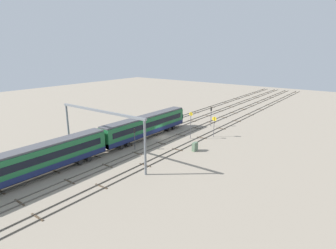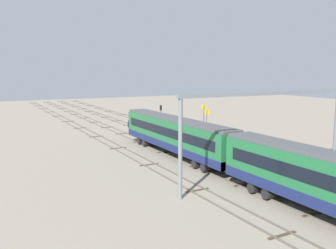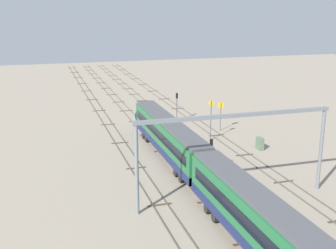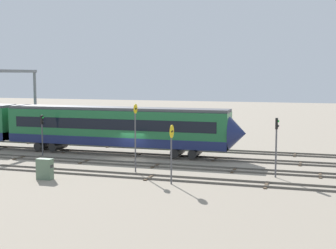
{
  "view_description": "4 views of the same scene",
  "coord_description": "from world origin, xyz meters",
  "px_view_note": "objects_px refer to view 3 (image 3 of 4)",
  "views": [
    {
      "loc": [
        -46.27,
        -36.13,
        18.54
      ],
      "look_at": [
        4.27,
        1.58,
        1.71
      ],
      "focal_mm": 29.8,
      "sensor_mm": 36.0,
      "label": 1
    },
    {
      "loc": [
        -42.36,
        24.62,
        10.78
      ],
      "look_at": [
        5.33,
        -0.8,
        2.84
      ],
      "focal_mm": 38.72,
      "sensor_mm": 36.0,
      "label": 2
    },
    {
      "loc": [
        -52.17,
        17.58,
        18.47
      ],
      "look_at": [
        2.06,
        1.1,
        3.07
      ],
      "focal_mm": 45.69,
      "sensor_mm": 36.0,
      "label": 3
    },
    {
      "loc": [
        17.14,
        -43.1,
        8.37
      ],
      "look_at": [
        4.14,
        -0.4,
        3.63
      ],
      "focal_mm": 50.74,
      "sensor_mm": 36.0,
      "label": 4
    }
  ],
  "objects_px": {
    "speed_sign_near_foreground": "(211,116)",
    "signal_light_trackside_departure": "(211,151)",
    "signal_light_trackside_approach": "(177,103)",
    "overhead_gantry": "(236,135)",
    "speed_sign_far_trackside": "(221,112)",
    "relay_cabinet": "(260,144)"
  },
  "relations": [
    {
      "from": "signal_light_trackside_approach",
      "to": "signal_light_trackside_departure",
      "type": "bearing_deg",
      "value": 171.33
    },
    {
      "from": "speed_sign_near_foreground",
      "to": "signal_light_trackside_approach",
      "type": "distance_m",
      "value": 11.75
    },
    {
      "from": "overhead_gantry",
      "to": "speed_sign_near_foreground",
      "type": "xyz_separation_m",
      "value": [
        19.47,
        -5.57,
        -3.13
      ]
    },
    {
      "from": "overhead_gantry",
      "to": "speed_sign_far_trackside",
      "type": "height_order",
      "value": "overhead_gantry"
    },
    {
      "from": "signal_light_trackside_departure",
      "to": "overhead_gantry",
      "type": "bearing_deg",
      "value": 175.35
    },
    {
      "from": "relay_cabinet",
      "to": "overhead_gantry",
      "type": "bearing_deg",
      "value": 142.67
    },
    {
      "from": "speed_sign_near_foreground",
      "to": "signal_light_trackside_approach",
      "type": "xyz_separation_m",
      "value": [
        11.67,
        1.34,
        -0.48
      ]
    },
    {
      "from": "signal_light_trackside_departure",
      "to": "speed_sign_near_foreground",
      "type": "bearing_deg",
      "value": -22.29
    },
    {
      "from": "relay_cabinet",
      "to": "speed_sign_far_trackside",
      "type": "bearing_deg",
      "value": 7.63
    },
    {
      "from": "overhead_gantry",
      "to": "signal_light_trackside_approach",
      "type": "relative_size",
      "value": 4.13
    },
    {
      "from": "speed_sign_near_foreground",
      "to": "relay_cabinet",
      "type": "bearing_deg",
      "value": -141.3
    },
    {
      "from": "speed_sign_near_foreground",
      "to": "relay_cabinet",
      "type": "height_order",
      "value": "speed_sign_near_foreground"
    },
    {
      "from": "overhead_gantry",
      "to": "relay_cabinet",
      "type": "relative_size",
      "value": 12.03
    },
    {
      "from": "speed_sign_near_foreground",
      "to": "signal_light_trackside_departure",
      "type": "distance_m",
      "value": 13.14
    },
    {
      "from": "speed_sign_near_foreground",
      "to": "speed_sign_far_trackside",
      "type": "xyz_separation_m",
      "value": [
        4.22,
        -3.39,
        -0.6
      ]
    },
    {
      "from": "speed_sign_near_foreground",
      "to": "signal_light_trackside_departure",
      "type": "xyz_separation_m",
      "value": [
        -12.13,
        4.97,
        -0.88
      ]
    },
    {
      "from": "speed_sign_far_trackside",
      "to": "signal_light_trackside_departure",
      "type": "bearing_deg",
      "value": 152.9
    },
    {
      "from": "speed_sign_far_trackside",
      "to": "signal_light_trackside_approach",
      "type": "distance_m",
      "value": 8.83
    },
    {
      "from": "overhead_gantry",
      "to": "speed_sign_near_foreground",
      "type": "relative_size",
      "value": 3.43
    },
    {
      "from": "speed_sign_near_foreground",
      "to": "signal_light_trackside_departure",
      "type": "bearing_deg",
      "value": 157.71
    },
    {
      "from": "signal_light_trackside_departure",
      "to": "relay_cabinet",
      "type": "bearing_deg",
      "value": -57.52
    },
    {
      "from": "speed_sign_far_trackside",
      "to": "signal_light_trackside_approach",
      "type": "height_order",
      "value": "signal_light_trackside_approach"
    }
  ]
}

